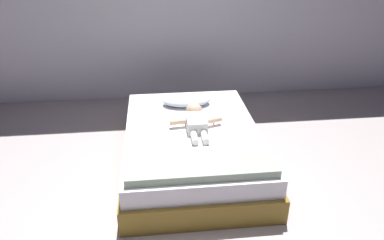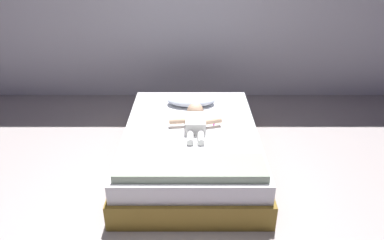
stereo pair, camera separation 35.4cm
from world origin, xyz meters
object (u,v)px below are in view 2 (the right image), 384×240
object	(u,v)px
baby	(197,120)
bed	(192,147)
toothbrush	(217,122)
pillow	(192,100)

from	to	relation	value
baby	bed	bearing A→B (deg)	-126.39
baby	toothbrush	world-z (taller)	baby
baby	toothbrush	distance (m)	0.23
pillow	baby	world-z (taller)	baby
pillow	baby	bearing A→B (deg)	-85.17
bed	pillow	xyz separation A→B (m)	(0.00, 0.58, 0.26)
bed	pillow	distance (m)	0.64
bed	pillow	size ratio (longest dim) A/B	3.60
bed	toothbrush	size ratio (longest dim) A/B	14.07
bed	baby	size ratio (longest dim) A/B	3.06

